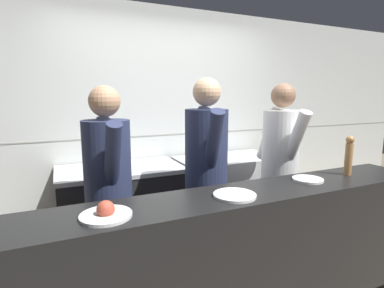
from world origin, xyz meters
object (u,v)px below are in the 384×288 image
object	(u,v)px
plated_dish_main	(106,213)
mixing_bowl_steel	(206,155)
pepper_mill	(349,155)
plated_dish_appetiser	(235,195)
plated_dish_dessert	(308,179)
chef_sous	(206,171)
chefs_knife	(219,160)
oven_range	(122,210)
stock_pot	(117,158)
chef_line	(280,163)
chef_head_cook	(109,188)

from	to	relation	value
plated_dish_main	mixing_bowl_steel	bearing A→B (deg)	46.90
plated_dish_main	pepper_mill	size ratio (longest dim) A/B	0.86
plated_dish_appetiser	plated_dish_dessert	size ratio (longest dim) A/B	1.21
plated_dish_main	chef_sous	size ratio (longest dim) A/B	0.16
chefs_knife	plated_dish_main	world-z (taller)	plated_dish_main
oven_range	mixing_bowl_steel	size ratio (longest dim) A/B	5.56
stock_pot	chefs_knife	distance (m)	1.11
plated_dish_dessert	chef_line	world-z (taller)	chef_line
chef_head_cook	chef_line	bearing A→B (deg)	-0.38
chef_line	plated_dish_dessert	bearing A→B (deg)	-107.89
oven_range	mixing_bowl_steel	distance (m)	1.09
chef_head_cook	chefs_knife	bearing A→B (deg)	24.63
stock_pot	plated_dish_appetiser	bearing A→B (deg)	-71.44
chef_line	oven_range	bearing A→B (deg)	156.96
stock_pot	chef_line	xyz separation A→B (m)	(1.42, -0.75, -0.04)
chefs_knife	plated_dish_main	xyz separation A→B (m)	(-1.41, -1.28, 0.10)
chef_head_cook	mixing_bowl_steel	bearing A→B (deg)	30.66
oven_range	pepper_mill	xyz separation A→B (m)	(1.57, -1.34, 0.70)
oven_range	plated_dish_dessert	distance (m)	1.84
chefs_knife	pepper_mill	world-z (taller)	pepper_mill
chef_head_cook	chef_line	distance (m)	1.63
plated_dish_appetiser	pepper_mill	distance (m)	1.12
stock_pot	chef_head_cook	bearing A→B (deg)	-104.70
chef_head_cook	chef_sous	bearing A→B (deg)	-1.89
plated_dish_appetiser	chef_sous	bearing A→B (deg)	79.19
stock_pot	plated_dish_main	bearing A→B (deg)	-102.50
oven_range	plated_dish_dessert	size ratio (longest dim) A/B	5.40
plated_dish_main	plated_dish_appetiser	distance (m)	0.80
stock_pot	chef_sous	world-z (taller)	chef_sous
chefs_knife	chef_line	world-z (taller)	chef_line
plated_dish_appetiser	pepper_mill	world-z (taller)	pepper_mill
stock_pot	plated_dish_main	world-z (taller)	stock_pot
chefs_knife	plated_dish_appetiser	distance (m)	1.43
chefs_knife	plated_dish_dessert	xyz separation A→B (m)	(0.08, -1.21, 0.09)
chefs_knife	pepper_mill	xyz separation A→B (m)	(0.49, -1.21, 0.25)
plated_dish_dessert	chef_head_cook	xyz separation A→B (m)	(-1.38, 0.57, -0.05)
oven_range	pepper_mill	bearing A→B (deg)	-40.50
chef_line	chef_head_cook	bearing A→B (deg)	-174.31
chef_line	pepper_mill	bearing A→B (deg)	-70.09
plated_dish_appetiser	oven_range	bearing A→B (deg)	107.91
stock_pot	plated_dish_main	distance (m)	1.46
oven_range	chefs_knife	xyz separation A→B (m)	(1.07, -0.12, 0.45)
plated_dish_appetiser	chef_head_cook	size ratio (longest dim) A/B	0.16
plated_dish_dessert	pepper_mill	distance (m)	0.44
oven_range	chef_line	size ratio (longest dim) A/B	0.70
chef_head_cook	plated_dish_main	bearing A→B (deg)	-101.33
plated_dish_appetiser	chef_head_cook	bearing A→B (deg)	136.63
oven_range	chef_head_cook	world-z (taller)	chef_head_cook
chefs_knife	plated_dish_dessert	bearing A→B (deg)	-86.28
chef_line	mixing_bowl_steel	bearing A→B (deg)	125.48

